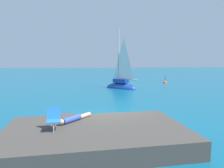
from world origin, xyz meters
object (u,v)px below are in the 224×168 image
Objects in this scene: beach_chair at (54,118)px; marker_buoy at (165,83)px; sailboat_near at (121,85)px; person_sunbather at (74,118)px.

beach_chair reaches higher than marker_buoy.
sailboat_near is 8.71m from marker_buoy.
person_sunbather is 1.79× the size of beach_chair.
person_sunbather is 1.26× the size of marker_buoy.
marker_buoy is (7.06, 5.09, -0.39)m from sailboat_near.
sailboat_near is 15.01m from person_sunbather.
sailboat_near reaches higher than marker_buoy.
beach_chair is (-0.64, -0.96, 0.33)m from person_sunbather.
beach_chair is 0.71× the size of marker_buoy.
person_sunbather reaches higher than marker_buoy.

